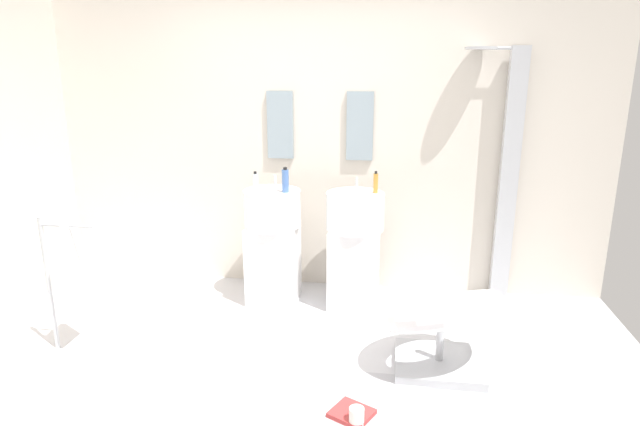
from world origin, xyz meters
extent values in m
cube|color=silver|center=(0.00, 0.00, -0.02)|extent=(4.80, 3.60, 0.04)
cube|color=beige|center=(0.00, 1.65, 1.30)|extent=(4.80, 0.10, 2.60)
cube|color=white|center=(-0.34, 1.21, 0.32)|extent=(0.40, 0.40, 0.65)
cylinder|color=white|center=(-0.34, 1.21, 0.79)|extent=(0.46, 0.46, 0.29)
cylinder|color=#B7BABF|center=(-0.34, 1.34, 0.99)|extent=(0.02, 0.02, 0.10)
cube|color=white|center=(0.34, 1.21, 0.32)|extent=(0.40, 0.40, 0.65)
cylinder|color=white|center=(0.34, 1.21, 0.79)|extent=(0.46, 0.46, 0.29)
cylinder|color=#B7BABF|center=(0.34, 1.34, 0.99)|extent=(0.02, 0.02, 0.10)
cube|color=#8C9EA8|center=(-0.34, 1.58, 1.42)|extent=(0.22, 0.03, 0.56)
cube|color=#8C9EA8|center=(0.34, 1.58, 1.42)|extent=(0.22, 0.03, 0.56)
cube|color=#B7BABF|center=(1.54, 1.53, 1.02)|extent=(0.14, 0.08, 2.05)
cylinder|color=#B7BABF|center=(1.39, 1.51, 2.03)|extent=(0.30, 0.02, 0.02)
cylinder|color=#B7BABF|center=(1.24, 1.48, 2.03)|extent=(0.24, 0.24, 0.02)
cube|color=#B7BABF|center=(0.96, 0.31, 0.03)|extent=(0.56, 0.50, 0.06)
cylinder|color=#B7BABF|center=(0.96, 0.31, 0.20)|extent=(0.05, 0.05, 0.34)
torus|color=white|center=(0.96, 0.31, 0.40)|extent=(1.07, 1.07, 0.49)
cylinder|color=#B7BABF|center=(-1.65, 0.19, 0.47)|extent=(0.03, 0.03, 0.95)
cylinder|color=#B7BABF|center=(-1.47, 0.19, 0.90)|extent=(0.36, 0.02, 0.02)
cube|color=white|center=(-1.47, 0.19, 0.65)|extent=(0.04, 0.22, 0.50)
cube|color=#B2B2B7|center=(0.39, -0.27, 0.01)|extent=(0.99, 0.88, 0.01)
cube|color=#B73838|center=(0.45, -0.28, 0.02)|extent=(0.28, 0.27, 0.03)
cylinder|color=white|center=(0.48, -0.36, 0.06)|extent=(0.08, 0.08, 0.11)
cylinder|color=silver|center=(-0.46, 1.18, 1.01)|extent=(0.04, 0.04, 0.14)
cylinder|color=black|center=(-0.46, 1.18, 1.09)|extent=(0.02, 0.02, 0.02)
cylinder|color=#C68C38|center=(0.49, 1.24, 1.02)|extent=(0.04, 0.04, 0.15)
cylinder|color=black|center=(0.49, 1.24, 1.10)|extent=(0.02, 0.02, 0.02)
cylinder|color=#4C72B7|center=(-0.21, 1.16, 1.03)|extent=(0.05, 0.05, 0.18)
cylinder|color=black|center=(-0.21, 1.16, 1.13)|extent=(0.03, 0.03, 0.02)
camera|label=1|loc=(0.64, -2.85, 1.90)|focal=29.92mm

